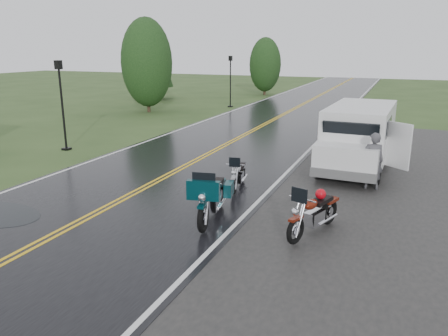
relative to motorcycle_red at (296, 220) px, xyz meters
name	(u,v)px	position (x,y,z in m)	size (l,w,h in m)	color
ground	(104,210)	(-5.48, 0.26, -0.65)	(120.00, 120.00, 0.00)	#2D471E
road	(233,141)	(-5.48, 10.26, -0.63)	(8.00, 100.00, 0.04)	black
motorcycle_red	(296,220)	(0.00, 0.00, 0.00)	(0.80, 2.19, 1.29)	#5E170A
motorcycle_teal	(203,206)	(-2.21, -0.20, 0.09)	(0.91, 2.50, 1.48)	#042D32
motorcycle_silver	(234,178)	(-2.55, 2.75, -0.09)	(0.69, 1.89, 1.12)	#9A9BA1
van_white	(322,145)	(-0.46, 5.65, 0.53)	(2.25, 6.01, 2.36)	silver
person_at_van	(373,162)	(1.26, 5.01, 0.26)	(0.67, 0.44, 1.82)	#45454A
lamp_post_near_left	(62,106)	(-11.69, 5.76, 1.31)	(0.34, 0.34, 3.92)	black
lamp_post_far_left	(230,81)	(-10.31, 22.08, 1.28)	(0.33, 0.33, 3.85)	black
tree_left_mid	(147,72)	(-14.64, 17.39, 2.10)	(3.51, 3.51, 5.49)	#1E3D19
tree_left_far	(265,71)	(-10.57, 31.71, 1.65)	(2.98, 2.98, 4.59)	#1E3D19
pine_left_far	(155,63)	(-18.23, 24.39, 2.50)	(3.02, 3.02, 6.30)	#1E3D19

